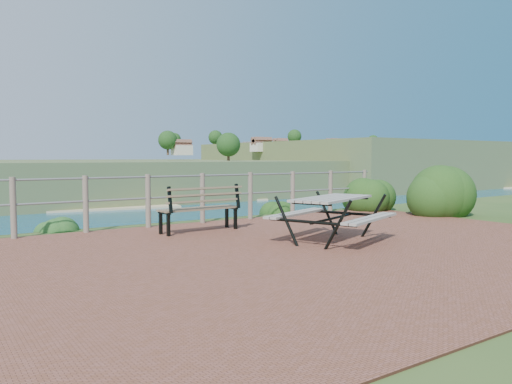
# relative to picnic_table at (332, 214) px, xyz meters

# --- Properties ---
(ground) EXTENTS (10.00, 7.00, 0.12)m
(ground) POSITION_rel_picnic_table_xyz_m (-0.64, -0.27, -0.45)
(ground) COLOR brown
(ground) RESTS_ON ground
(safety_railing) EXTENTS (9.40, 0.10, 1.00)m
(safety_railing) POSITION_rel_picnic_table_xyz_m (-0.64, 3.08, 0.13)
(safety_railing) COLOR #6B5B4C
(safety_railing) RESTS_ON ground
(distant_bay) EXTENTS (290.00, 232.36, 24.00)m
(distant_bay) POSITION_rel_picnic_table_xyz_m (172.42, 202.34, -1.97)
(distant_bay) COLOR #4D6030
(distant_bay) RESTS_ON ground
(picnic_table) EXTENTS (1.77, 1.34, 0.69)m
(picnic_table) POSITION_rel_picnic_table_xyz_m (0.00, 0.00, 0.00)
(picnic_table) COLOR gray
(picnic_table) RESTS_ON ground
(park_bench) EXTENTS (1.51, 0.47, 0.84)m
(park_bench) POSITION_rel_picnic_table_xyz_m (-1.25, 2.08, 0.11)
(park_bench) COLOR brown
(park_bench) RESTS_ON ground
(shrub_right_front) EXTENTS (1.38, 1.38, 1.96)m
(shrub_right_front) POSITION_rel_picnic_table_xyz_m (4.68, 1.35, -0.45)
(shrub_right_front) COLOR #1C4816
(shrub_right_front) RESTS_ON ground
(shrub_right_edge) EXTENTS (0.97, 0.97, 1.39)m
(shrub_right_edge) POSITION_rel_picnic_table_xyz_m (4.00, 3.06, -0.45)
(shrub_right_edge) COLOR #1C4816
(shrub_right_edge) RESTS_ON ground
(shrub_lip_west) EXTENTS (0.70, 0.70, 0.42)m
(shrub_lip_west) POSITION_rel_picnic_table_xyz_m (-3.35, 3.88, -0.45)
(shrub_lip_west) COLOR #1D4F1F
(shrub_lip_west) RESTS_ON ground
(shrub_lip_east) EXTENTS (0.69, 0.69, 0.40)m
(shrub_lip_east) POSITION_rel_picnic_table_xyz_m (1.80, 3.94, -0.45)
(shrub_lip_east) COLOR #1C4816
(shrub_lip_east) RESTS_ON ground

